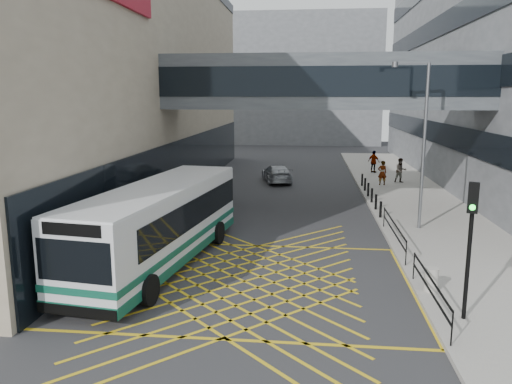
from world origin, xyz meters
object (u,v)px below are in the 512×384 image
(street_lamp, at_px, (421,136))
(litter_bin, at_px, (431,279))
(car_white, at_px, (174,217))
(pedestrian_b, at_px, (401,171))
(bus, at_px, (161,222))
(pedestrian_c, at_px, (374,162))
(traffic_light, at_px, (471,232))
(car_dark, at_px, (214,197))
(pedestrian_a, at_px, (382,173))
(car_silver, at_px, (277,173))

(street_lamp, relative_size, litter_bin, 10.01)
(car_white, bearing_deg, litter_bin, 143.91)
(pedestrian_b, bearing_deg, car_white, -143.72)
(bus, xyz_separation_m, street_lamp, (11.27, 6.28, 3.07))
(street_lamp, xyz_separation_m, pedestrian_c, (0.20, 18.82, -3.70))
(car_white, relative_size, traffic_light, 1.03)
(bus, bearing_deg, car_white, 108.04)
(street_lamp, bearing_deg, litter_bin, -103.87)
(car_dark, xyz_separation_m, pedestrian_a, (11.14, 8.68, 0.34))
(pedestrian_a, bearing_deg, street_lamp, 81.55)
(litter_bin, bearing_deg, pedestrian_b, 82.85)
(car_silver, xyz_separation_m, pedestrian_a, (8.01, -1.45, 0.34))
(car_white, distance_m, pedestrian_b, 20.31)
(traffic_light, xyz_separation_m, pedestrian_c, (0.94, 29.53, -1.76))
(bus, distance_m, pedestrian_c, 27.60)
(car_white, bearing_deg, bus, 97.81)
(car_silver, height_order, litter_bin, car_silver)
(bus, xyz_separation_m, car_dark, (0.20, 10.19, -1.01))
(traffic_light, xyz_separation_m, pedestrian_b, (2.36, 24.51, -1.78))
(pedestrian_a, relative_size, pedestrian_b, 0.97)
(street_lamp, height_order, litter_bin, street_lamp)
(car_dark, bearing_deg, bus, 86.18)
(litter_bin, bearing_deg, street_lamp, 82.10)
(pedestrian_b, bearing_deg, pedestrian_a, -153.19)
(litter_bin, bearing_deg, traffic_light, -79.01)
(street_lamp, bearing_deg, car_dark, 154.55)
(bus, height_order, traffic_light, traffic_light)
(pedestrian_c, bearing_deg, pedestrian_b, 147.08)
(traffic_light, bearing_deg, pedestrian_a, 106.89)
(car_white, relative_size, pedestrian_c, 2.25)
(bus, height_order, car_dark, bus)
(litter_bin, bearing_deg, car_silver, 106.73)
(traffic_light, bearing_deg, car_white, 158.84)
(bus, relative_size, pedestrian_a, 6.50)
(pedestrian_c, bearing_deg, litter_bin, 128.43)
(car_silver, relative_size, pedestrian_a, 2.58)
(car_white, xyz_separation_m, car_dark, (1.12, 5.00, 0.05))
(traffic_light, height_order, street_lamp, street_lamp)
(traffic_light, bearing_deg, car_dark, 144.12)
(traffic_light, bearing_deg, pedestrian_c, 107.05)
(car_white, distance_m, street_lamp, 12.92)
(pedestrian_a, bearing_deg, traffic_light, 79.88)
(car_dark, distance_m, car_silver, 10.60)
(pedestrian_a, height_order, pedestrian_b, pedestrian_b)
(car_silver, height_order, pedestrian_c, pedestrian_c)
(pedestrian_a, relative_size, pedestrian_c, 0.95)
(car_silver, relative_size, pedestrian_b, 2.52)
(car_dark, relative_size, traffic_light, 1.13)
(car_silver, bearing_deg, pedestrian_b, 165.45)
(car_white, xyz_separation_m, car_silver, (4.25, 15.13, 0.05))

